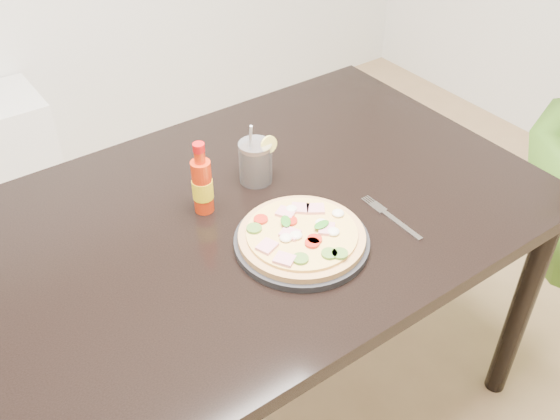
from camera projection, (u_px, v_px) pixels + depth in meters
dining_table at (251, 238)px, 1.51m from camera, size 1.40×0.90×0.75m
plate at (302, 242)px, 1.36m from camera, size 0.30×0.30×0.02m
pizza at (302, 235)px, 1.35m from camera, size 0.28×0.28×0.03m
hot_sauce_bottle at (202, 185)px, 1.42m from camera, size 0.05×0.05×0.18m
cola_cup at (256, 163)px, 1.52m from camera, size 0.09×0.08×0.17m
fork at (390, 216)px, 1.44m from camera, size 0.02×0.19×0.00m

